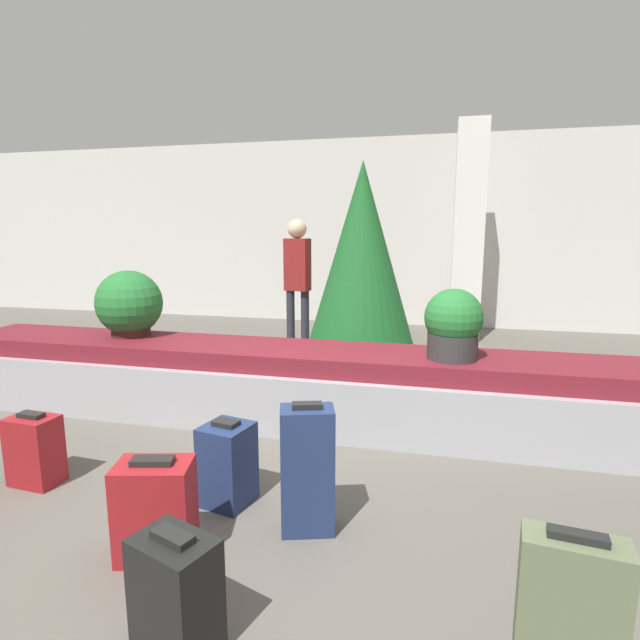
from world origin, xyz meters
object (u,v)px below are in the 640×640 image
Objects in this scene: potted_plant_0 at (453,325)px; suitcase_5 at (571,604)px; suitcase_3 at (35,450)px; suitcase_0 at (156,510)px; suitcase_6 at (227,464)px; suitcase_2 at (176,596)px; decorated_tree at (362,263)px; suitcase_4 at (307,470)px; traveler_0 at (297,273)px; potted_plant_1 at (129,305)px; pillar at (468,233)px.

suitcase_5 is at bearing -78.93° from potted_plant_0.
suitcase_0 is at bearing -18.09° from suitcase_3.
potted_plant_0 is at bearing 57.38° from suitcase_6.
suitcase_6 is at bearing 123.26° from suitcase_2.
potted_plant_0 is 1.89m from decorated_tree.
suitcase_4 is 1.34m from suitcase_5.
suitcase_4 is at bearing 16.30° from suitcase_0.
traveler_0 reaches higher than suitcase_6.
potted_plant_1 is (-0.34, 1.60, 0.71)m from suitcase_3.
suitcase_3 is at bearing -77.94° from potted_plant_1.
potted_plant_0 is at bearing 45.32° from suitcase_4.
suitcase_6 reaches higher than suitcase_3.
suitcase_0 is (-1.70, -5.75, -1.35)m from pillar.
suitcase_3 is at bearing -89.16° from traveler_0.
potted_plant_0 is (0.77, 1.49, 0.56)m from suitcase_4.
suitcase_6 is 0.84× the size of potted_plant_1.
suitcase_0 is 4.36m from traveler_0.
suitcase_4 is (-1.02, -5.35, -1.24)m from pillar.
decorated_tree is (2.00, 1.40, 0.34)m from potted_plant_1.
suitcase_4 is 0.41× the size of traveler_0.
suitcase_5 reaches higher than suitcase_3.
suitcase_3 is at bearing 160.20° from suitcase_4.
suitcase_2 is 1.86m from suitcase_3.
pillar is 6.03× the size of suitcase_0.
potted_plant_0 reaches higher than suitcase_6.
suitcase_4 is at bearing -37.23° from potted_plant_1.
suitcase_4 is 1.30× the size of suitcase_5.
suitcase_5 is at bearing -69.43° from decorated_tree.
traveler_0 reaches higher than potted_plant_0.
potted_plant_1 is at bearing 125.31° from suitcase_4.
decorated_tree is at bearing -27.80° from traveler_0.
potted_plant_0 is 0.89× the size of potted_plant_1.
pillar is at bearing 61.76° from suitcase_4.
suitcase_5 reaches higher than suitcase_2.
decorated_tree is at bearing 108.36° from suitcase_2.
suitcase_3 is 0.93× the size of suitcase_6.
pillar is at bearing 98.52° from suitcase_5.
suitcase_4 is at bearing -4.42° from suitcase_6.
potted_plant_0 is at bearing -58.32° from decorated_tree.
traveler_0 is at bearing 141.15° from decorated_tree.
suitcase_5 is 1.90m from suitcase_6.
decorated_tree is at bearing 95.22° from suitcase_6.
traveler_0 reaches higher than suitcase_2.
potted_plant_1 is at bearing -131.17° from pillar.
suitcase_4 reaches higher than suitcase_0.
decorated_tree is (-0.97, 1.58, 0.36)m from potted_plant_0.
potted_plant_0 is at bearing 85.84° from suitcase_2.
suitcase_6 reaches higher than suitcase_2.
pillar reaches higher than traveler_0.
pillar is 6.28× the size of suitcase_2.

